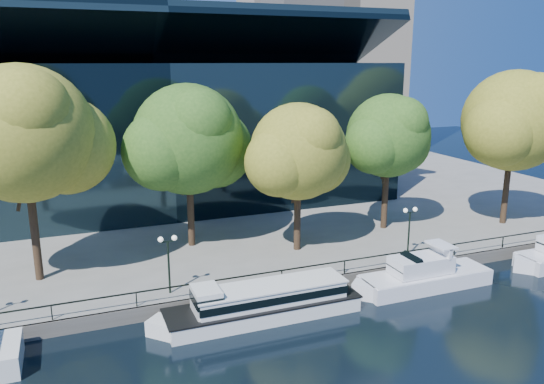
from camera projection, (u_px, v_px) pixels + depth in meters
name	position (u px, v px, depth m)	size (l,w,h in m)	color
ground	(301.00, 316.00, 34.62)	(160.00, 160.00, 0.00)	black
promenade	(183.00, 188.00, 67.37)	(90.00, 67.08, 1.00)	slate
railing	(282.00, 271.00, 37.09)	(88.20, 0.08, 0.99)	black
convention_building	(153.00, 131.00, 59.88)	(50.00, 24.57, 21.43)	black
tour_boat	(259.00, 302.00, 34.07)	(14.00, 3.12, 2.66)	silver
cruiser_near	(421.00, 275.00, 38.63)	(11.08, 2.85, 3.21)	silver
tree_1	(27.00, 137.00, 35.56)	(11.68, 9.58, 15.13)	black
tree_2	(190.00, 142.00, 42.91)	(11.26, 9.23, 13.54)	black
tree_3	(300.00, 154.00, 42.14)	(9.70, 7.96, 12.09)	black
tree_4	(390.00, 138.00, 47.69)	(9.41, 7.72, 12.43)	black
tree_5	(515.00, 123.00, 48.92)	(11.63, 9.54, 14.49)	black
lamp_1	(168.00, 251.00, 35.02)	(1.26, 0.36, 4.03)	black
lamp_2	(410.00, 220.00, 41.77)	(1.26, 0.36, 4.03)	black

